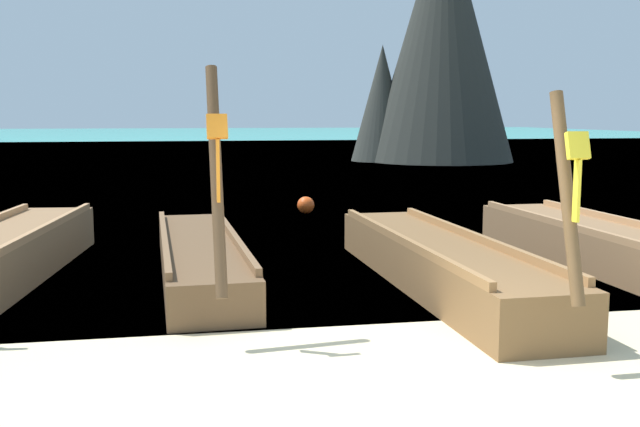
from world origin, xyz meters
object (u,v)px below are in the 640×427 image
longtail_boat_green_ribbon (9,253)px  longtail_boat_orange_ribbon (200,257)px  longtail_boat_yellow_ribbon (440,264)px  longtail_boat_pink_ribbon (587,241)px  karst_rock (438,37)px  mooring_buoy_near (306,205)px

longtail_boat_green_ribbon → longtail_boat_orange_ribbon: 2.68m
longtail_boat_yellow_ribbon → longtail_boat_pink_ribbon: 3.15m
longtail_boat_pink_ribbon → karst_rock: 25.79m
karst_rock → mooring_buoy_near: karst_rock is taller
longtail_boat_pink_ribbon → karst_rock: karst_rock is taller
longtail_boat_yellow_ribbon → karst_rock: size_ratio=0.52×
longtail_boat_orange_ribbon → karst_rock: karst_rock is taller
longtail_boat_pink_ribbon → mooring_buoy_near: size_ratio=13.86×
longtail_boat_green_ribbon → longtail_boat_pink_ribbon: longtail_boat_pink_ribbon is taller
longtail_boat_pink_ribbon → mooring_buoy_near: bearing=118.6°
longtail_boat_pink_ribbon → karst_rock: size_ratio=0.45×
longtail_boat_orange_ribbon → karst_rock: (12.09, 24.41, 5.69)m
longtail_boat_yellow_ribbon → mooring_buoy_near: longtail_boat_yellow_ribbon is taller
longtail_boat_pink_ribbon → longtail_boat_green_ribbon: bearing=177.2°
longtail_boat_green_ribbon → longtail_boat_yellow_ribbon: longtail_boat_yellow_ribbon is taller
karst_rock → longtail_boat_pink_ribbon: bearing=-104.0°
longtail_boat_orange_ribbon → longtail_boat_pink_ribbon: (5.99, 0.00, 0.03)m
longtail_boat_yellow_ribbon → longtail_boat_pink_ribbon: size_ratio=1.17×
karst_rock → longtail_boat_green_ribbon: bearing=-121.6°
longtail_boat_green_ribbon → longtail_boat_orange_ribbon: (2.64, -0.42, -0.06)m
karst_rock → longtail_boat_orange_ribbon: bearing=-116.3°
longtail_boat_pink_ribbon → karst_rock: (6.10, 24.41, 5.66)m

